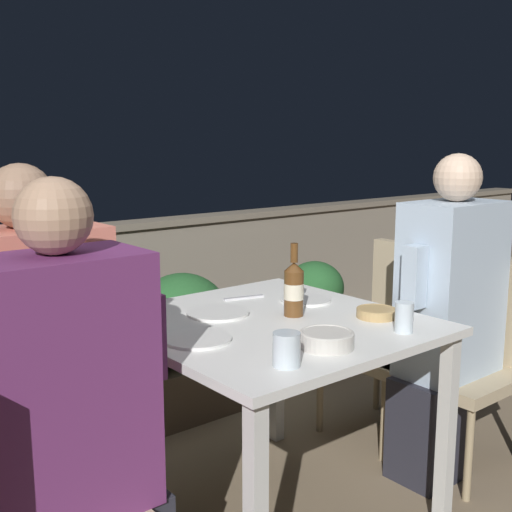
{
  "coord_description": "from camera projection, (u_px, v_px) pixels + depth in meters",
  "views": [
    {
      "loc": [
        -1.42,
        -1.66,
        1.39
      ],
      "look_at": [
        0.0,
        0.08,
        0.98
      ],
      "focal_mm": 45.0,
      "sensor_mm": 36.0,
      "label": 1
    }
  ],
  "objects": [
    {
      "name": "plate_1",
      "position": [
        306.0,
        300.0,
        2.53
      ],
      "size": [
        0.2,
        0.2,
        0.01
      ],
      "color": "white",
      "rests_on": "dining_table"
    },
    {
      "name": "person_coral_top",
      "position": [
        42.0,
        379.0,
        1.97
      ],
      "size": [
        0.52,
        0.26,
        1.32
      ],
      "color": "#282833",
      "rests_on": "ground_plane"
    },
    {
      "name": "planter_hedge",
      "position": [
        128.0,
        350.0,
        3.04
      ],
      "size": [
        1.11,
        0.47,
        0.73
      ],
      "color": "brown",
      "rests_on": "ground_plane"
    },
    {
      "name": "plate_0",
      "position": [
        197.0,
        339.0,
        2.04
      ],
      "size": [
        0.22,
        0.22,
        0.01
      ],
      "color": "white",
      "rests_on": "dining_table"
    },
    {
      "name": "bowl_1",
      "position": [
        327.0,
        338.0,
        1.96
      ],
      "size": [
        0.17,
        0.17,
        0.05
      ],
      "color": "beige",
      "rests_on": "dining_table"
    },
    {
      "name": "person_purple_stripe",
      "position": [
        77.0,
        429.0,
        1.65
      ],
      "size": [
        0.5,
        0.26,
        1.3
      ],
      "color": "#282833",
      "rests_on": "ground_plane"
    },
    {
      "name": "bowl_0",
      "position": [
        376.0,
        312.0,
        2.3
      ],
      "size": [
        0.14,
        0.14,
        0.03
      ],
      "color": "tan",
      "rests_on": "dining_table"
    },
    {
      "name": "glass_cup_0",
      "position": [
        286.0,
        349.0,
        1.8
      ],
      "size": [
        0.08,
        0.08,
        0.1
      ],
      "color": "silver",
      "rests_on": "dining_table"
    },
    {
      "name": "chair_right_near",
      "position": [
        472.0,
        342.0,
        2.76
      ],
      "size": [
        0.48,
        0.47,
        0.89
      ],
      "color": "tan",
      "rests_on": "ground_plane"
    },
    {
      "name": "fork_0",
      "position": [
        147.0,
        315.0,
        2.31
      ],
      "size": [
        0.16,
        0.09,
        0.01
      ],
      "color": "silver",
      "rests_on": "dining_table"
    },
    {
      "name": "glass_cup_2",
      "position": [
        404.0,
        317.0,
        2.11
      ],
      "size": [
        0.06,
        0.06,
        0.1
      ],
      "color": "silver",
      "rests_on": "dining_table"
    },
    {
      "name": "dining_table",
      "position": [
        269.0,
        345.0,
        2.28
      ],
      "size": [
        0.97,
        1.01,
        0.76
      ],
      "color": "white",
      "rests_on": "ground_plane"
    },
    {
      "name": "potted_plant",
      "position": [
        314.0,
        306.0,
        3.76
      ],
      "size": [
        0.34,
        0.34,
        0.69
      ],
      "color": "brown",
      "rests_on": "ground_plane"
    },
    {
      "name": "fork_1",
      "position": [
        244.0,
        298.0,
        2.57
      ],
      "size": [
        0.17,
        0.07,
        0.01
      ],
      "color": "silver",
      "rests_on": "dining_table"
    },
    {
      "name": "plate_2",
      "position": [
        218.0,
        313.0,
        2.34
      ],
      "size": [
        0.23,
        0.23,
        0.01
      ],
      "color": "white",
      "rests_on": "dining_table"
    },
    {
      "name": "person_blue_shirt",
      "position": [
        446.0,
        318.0,
        2.61
      ],
      "size": [
        0.5,
        0.26,
        1.33
      ],
      "color": "#282833",
      "rests_on": "ground_plane"
    },
    {
      "name": "parapet_wall",
      "position": [
        74.0,
        307.0,
        3.6
      ],
      "size": [
        9.0,
        0.18,
        0.91
      ],
      "color": "gray",
      "rests_on": "ground_plane"
    },
    {
      "name": "chair_right_far",
      "position": [
        400.0,
        324.0,
        3.04
      ],
      "size": [
        0.48,
        0.47,
        0.89
      ],
      "color": "tan",
      "rests_on": "ground_plane"
    },
    {
      "name": "glass_cup_1",
      "position": [
        150.0,
        318.0,
        2.1
      ],
      "size": [
        0.07,
        0.07,
        0.1
      ],
      "color": "silver",
      "rests_on": "dining_table"
    },
    {
      "name": "beer_bottle",
      "position": [
        294.0,
        288.0,
        2.3
      ],
      "size": [
        0.07,
        0.07,
        0.27
      ],
      "color": "brown",
      "rests_on": "dining_table"
    }
  ]
}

